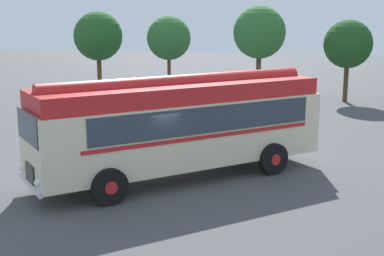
# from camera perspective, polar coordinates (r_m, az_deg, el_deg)

# --- Properties ---
(ground_plane) EXTENTS (120.00, 120.00, 0.00)m
(ground_plane) POSITION_cam_1_polar(r_m,az_deg,el_deg) (17.65, -4.61, -5.88)
(ground_plane) COLOR #474749
(vintage_bus) EXTENTS (8.90, 8.81, 3.49)m
(vintage_bus) POSITION_cam_1_polar(r_m,az_deg,el_deg) (17.74, -1.21, 0.58)
(vintage_bus) COLOR beige
(vintage_bus) RESTS_ON ground
(car_near_left) EXTENTS (2.39, 4.39, 1.66)m
(car_near_left) POSITION_cam_1_polar(r_m,az_deg,el_deg) (32.30, -0.10, 3.89)
(car_near_left) COLOR navy
(car_near_left) RESTS_ON ground
(car_mid_left) EXTENTS (1.97, 4.20, 1.66)m
(car_mid_left) POSITION_cam_1_polar(r_m,az_deg,el_deg) (31.29, 4.62, 3.58)
(car_mid_left) COLOR silver
(car_mid_left) RESTS_ON ground
(tree_far_left) EXTENTS (3.49, 3.49, 5.65)m
(tree_far_left) POSITION_cam_1_polar(r_m,az_deg,el_deg) (39.46, -9.98, 9.69)
(tree_far_left) COLOR #4C3823
(tree_far_left) RESTS_ON ground
(tree_left_of_centre) EXTENTS (3.03, 3.03, 5.33)m
(tree_left_of_centre) POSITION_cam_1_polar(r_m,az_deg,el_deg) (37.54, -2.62, 9.52)
(tree_left_of_centre) COLOR #4C3823
(tree_left_of_centre) RESTS_ON ground
(tree_centre) EXTENTS (3.40, 3.40, 5.99)m
(tree_centre) POSITION_cam_1_polar(r_m,az_deg,el_deg) (35.47, 7.31, 10.19)
(tree_centre) COLOR #4C3823
(tree_centre) RESTS_ON ground
(tree_right_of_centre) EXTENTS (3.00, 3.00, 5.12)m
(tree_right_of_centre) POSITION_cam_1_polar(r_m,az_deg,el_deg) (34.82, 16.36, 8.61)
(tree_right_of_centre) COLOR #4C3823
(tree_right_of_centre) RESTS_ON ground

